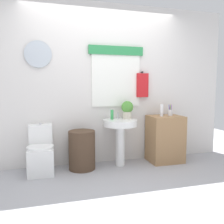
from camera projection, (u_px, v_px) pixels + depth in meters
ground_plane at (123, 189)px, 2.86m from camera, size 8.00×8.00×0.00m
back_wall at (102, 84)px, 3.82m from camera, size 4.40×0.18×2.60m
toilet at (41, 154)px, 3.42m from camera, size 0.38×0.51×0.72m
laundry_hamper at (82, 150)px, 3.55m from camera, size 0.41×0.41×0.59m
pedestal_sink at (120, 130)px, 3.68m from camera, size 0.54×0.54×0.74m
faucet at (118, 116)px, 3.77m from camera, size 0.03×0.03×0.10m
wooden_cabinet at (165, 139)px, 3.91m from camera, size 0.55×0.44×0.78m
soap_bottle at (112, 115)px, 3.67m from camera, size 0.05×0.05×0.15m
potted_plant at (127, 109)px, 3.73m from camera, size 0.19×0.19×0.29m
lotion_bottle at (162, 110)px, 3.79m from camera, size 0.05×0.05×0.20m
toothbrush_cup at (170, 112)px, 3.90m from camera, size 0.08×0.08×0.19m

